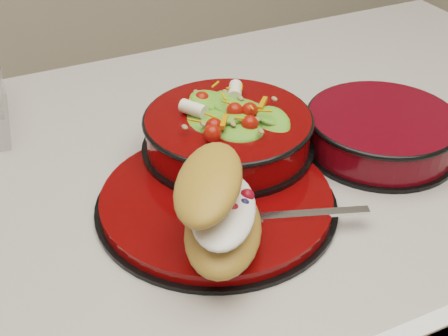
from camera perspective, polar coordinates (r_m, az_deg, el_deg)
name	(u,v)px	position (r m, az deg, el deg)	size (l,w,h in m)	color
dinner_plate	(217,201)	(0.76, -0.62, -2.99)	(0.30, 0.30, 0.02)	black
salad_bowl	(228,126)	(0.82, 0.36, 3.89)	(0.23, 0.23, 0.10)	black
croissant	(221,209)	(0.66, -0.31, -3.75)	(0.15, 0.19, 0.09)	#C57E3C
fork	(293,215)	(0.73, 6.35, -4.28)	(0.16, 0.07, 0.00)	silver
extra_bowl	(381,130)	(0.89, 14.17, 3.38)	(0.21, 0.21, 0.05)	black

